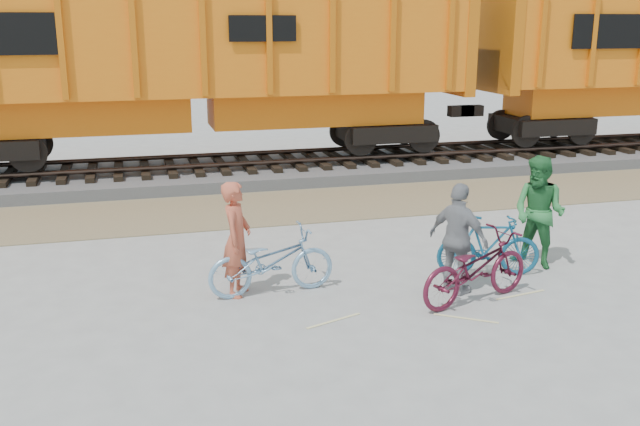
# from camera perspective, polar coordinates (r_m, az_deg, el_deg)

# --- Properties ---
(ground) EXTENTS (120.00, 120.00, 0.00)m
(ground) POSITION_cam_1_polar(r_m,az_deg,el_deg) (10.94, 5.01, -6.43)
(ground) COLOR #9E9E99
(ground) RESTS_ON ground
(gravel_strip) EXTENTS (120.00, 3.00, 0.02)m
(gravel_strip) POSITION_cam_1_polar(r_m,az_deg,el_deg) (15.97, -1.69, 0.60)
(gravel_strip) COLOR #8A7C55
(gravel_strip) RESTS_ON ground
(ballast_bed) EXTENTS (120.00, 4.00, 0.30)m
(ballast_bed) POSITION_cam_1_polar(r_m,az_deg,el_deg) (19.27, -4.10, 3.52)
(ballast_bed) COLOR slate
(ballast_bed) RESTS_ON ground
(track) EXTENTS (120.00, 2.60, 0.24)m
(track) POSITION_cam_1_polar(r_m,az_deg,el_deg) (19.21, -4.12, 4.46)
(track) COLOR black
(track) RESTS_ON ballast_bed
(hopper_car_center) EXTENTS (14.00, 3.13, 4.65)m
(hopper_car_center) POSITION_cam_1_polar(r_m,az_deg,el_deg) (18.66, -9.79, 11.81)
(hopper_car_center) COLOR black
(hopper_car_center) RESTS_ON track
(bicycle_blue) EXTENTS (1.99, 0.84, 1.02)m
(bicycle_blue) POSITION_cam_1_polar(r_m,az_deg,el_deg) (10.77, -3.91, -3.88)
(bicycle_blue) COLOR #78A4C8
(bicycle_blue) RESTS_ON ground
(bicycle_teal) EXTENTS (1.74, 0.87, 1.00)m
(bicycle_teal) POSITION_cam_1_polar(r_m,az_deg,el_deg) (11.82, 13.34, -2.57)
(bicycle_teal) COLOR navy
(bicycle_teal) RESTS_ON ground
(bicycle_maroon) EXTENTS (2.11, 1.27, 1.05)m
(bicycle_maroon) POSITION_cam_1_polar(r_m,az_deg,el_deg) (10.66, 12.34, -4.32)
(bicycle_maroon) COLOR #521427
(bicycle_maroon) RESTS_ON ground
(person_solo) EXTENTS (0.64, 0.75, 1.74)m
(person_solo) POSITION_cam_1_polar(r_m,az_deg,el_deg) (10.67, -6.69, -2.08)
(person_solo) COLOR #BC5138
(person_solo) RESTS_ON ground
(person_man) EXTENTS (1.08, 1.15, 1.88)m
(person_man) POSITION_cam_1_polar(r_m,az_deg,el_deg) (12.35, 17.12, 0.05)
(person_man) COLOR #297137
(person_man) RESTS_ON ground
(person_woman) EXTENTS (0.87, 1.07, 1.71)m
(person_woman) POSITION_cam_1_polar(r_m,az_deg,el_deg) (10.85, 11.01, -2.06)
(person_woman) COLOR gray
(person_woman) RESTS_ON ground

